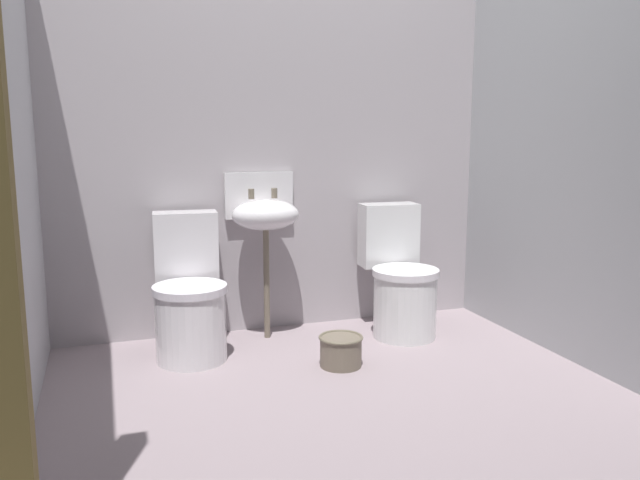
{
  "coord_description": "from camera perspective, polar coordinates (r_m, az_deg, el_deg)",
  "views": [
    {
      "loc": [
        -1.02,
        -2.75,
        1.25
      ],
      "look_at": [
        0.0,
        0.28,
        0.7
      ],
      "focal_mm": 36.39,
      "sensor_mm": 36.0,
      "label": 1
    }
  ],
  "objects": [
    {
      "name": "bucket",
      "position": [
        3.5,
        1.84,
        -9.66
      ],
      "size": [
        0.24,
        0.24,
        0.17
      ],
      "color": "#706453",
      "rests_on": "ground"
    },
    {
      "name": "wall_right",
      "position": [
        3.74,
        22.08,
        8.75
      ],
      "size": [
        0.1,
        2.45,
        2.46
      ],
      "primitive_type": "cube",
      "color": "#A8AAAD",
      "rests_on": "ground"
    },
    {
      "name": "wall_back",
      "position": [
        4.05,
        -4.07,
        9.47
      ],
      "size": [
        3.11,
        0.1,
        2.46
      ],
      "primitive_type": "cube",
      "color": "#ACA3A8",
      "rests_on": "ground"
    },
    {
      "name": "ground_plane",
      "position": [
        3.2,
        1.65,
        -13.99
      ],
      "size": [
        3.11,
        2.65,
        0.08
      ],
      "primitive_type": "cube",
      "color": "gray"
    },
    {
      "name": "toilet_left",
      "position": [
        3.67,
        -11.42,
        -5.1
      ],
      "size": [
        0.43,
        0.62,
        0.78
      ],
      "rotation": [
        0.0,
        0.0,
        3.07
      ],
      "color": "white",
      "rests_on": "ground"
    },
    {
      "name": "sink",
      "position": [
        3.85,
        -4.91,
        2.34
      ],
      "size": [
        0.42,
        0.35,
        0.99
      ],
      "color": "#706453",
      "rests_on": "ground"
    },
    {
      "name": "toilet_right",
      "position": [
        4.02,
        7.04,
        -3.66
      ],
      "size": [
        0.43,
        0.61,
        0.78
      ],
      "rotation": [
        0.0,
        0.0,
        3.07
      ],
      "color": "white",
      "rests_on": "ground"
    }
  ]
}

